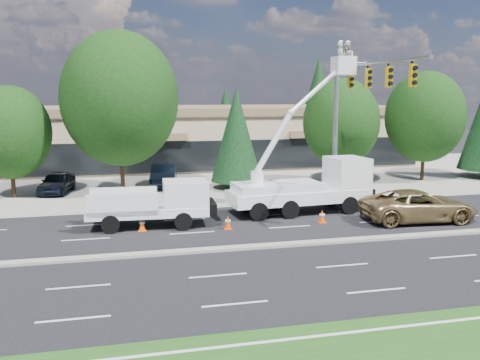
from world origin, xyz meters
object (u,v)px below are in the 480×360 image
object	(u,v)px
bucket_truck	(312,177)
minivan	(418,206)
signal_mast	(352,105)
utility_pickup	(157,208)

from	to	relation	value
bucket_truck	minivan	distance (m)	5.94
signal_mast	minivan	xyz separation A→B (m)	(2.02, -4.24, -5.22)
utility_pickup	signal_mast	bearing A→B (deg)	13.78
signal_mast	minivan	bearing A→B (deg)	-64.50
utility_pickup	bucket_truck	size ratio (longest dim) A/B	0.64
signal_mast	utility_pickup	world-z (taller)	signal_mast
signal_mast	minivan	world-z (taller)	signal_mast
signal_mast	bucket_truck	distance (m)	4.86
bucket_truck	minivan	bearing A→B (deg)	-40.67
minivan	bucket_truck	bearing A→B (deg)	58.28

